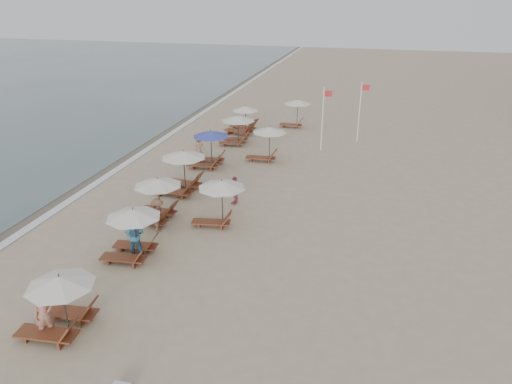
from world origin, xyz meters
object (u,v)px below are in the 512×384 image
(flag_pole_near, at_px, (323,116))
(beachgoer_mid_a, at_px, (135,235))
(lounger_station_4, at_px, (208,149))
(beachgoer_far_a, at_px, (235,190))
(lounger_station_0, at_px, (58,304))
(lounger_station_3, at_px, (180,173))
(lounger_station_2, at_px, (155,198))
(inland_station_1, at_px, (266,140))
(inland_station_2, at_px, (295,109))
(inland_station_0, at_px, (218,197))
(beachgoer_near, at_px, (44,314))
(beachgoer_far_b, at_px, (199,146))
(lounger_station_1, at_px, (131,233))
(lounger_station_5, at_px, (236,128))
(beachgoer_mid_b, at_px, (158,215))
(lounger_station_6, at_px, (242,121))

(flag_pole_near, bearing_deg, beachgoer_mid_a, -109.81)
(lounger_station_4, xyz_separation_m, beachgoer_far_a, (3.30, -4.98, -0.39))
(lounger_station_0, height_order, lounger_station_3, lounger_station_3)
(lounger_station_2, distance_m, beachgoer_far_a, 4.19)
(lounger_station_4, height_order, inland_station_1, lounger_station_4)
(inland_station_2, height_order, flag_pole_near, flag_pole_near)
(beachgoer_mid_a, bearing_deg, inland_station_2, -100.42)
(lounger_station_2, bearing_deg, beachgoer_far_a, 41.60)
(lounger_station_0, height_order, beachgoer_mid_a, lounger_station_0)
(inland_station_0, bearing_deg, beachgoer_near, -107.78)
(lounger_station_2, xyz_separation_m, beachgoer_far_b, (-1.36, 9.24, -0.38))
(lounger_station_1, distance_m, inland_station_2, 21.81)
(lounger_station_0, relative_size, beachgoer_far_b, 1.69)
(inland_station_2, xyz_separation_m, flag_pole_near, (2.87, -5.45, 0.95))
(inland_station_0, height_order, inland_station_2, same)
(lounger_station_3, relative_size, lounger_station_5, 1.10)
(inland_station_0, distance_m, beachgoer_mid_b, 2.83)
(lounger_station_0, xyz_separation_m, lounger_station_1, (0.04, 4.72, 0.13))
(lounger_station_4, height_order, beachgoer_mid_b, lounger_station_4)
(inland_station_1, bearing_deg, lounger_station_5, 134.77)
(lounger_station_3, distance_m, beachgoer_mid_a, 6.71)
(lounger_station_4, bearing_deg, lounger_station_1, -86.19)
(lounger_station_3, height_order, beachgoer_near, lounger_station_3)
(lounger_station_0, height_order, inland_station_0, inland_station_0)
(flag_pole_near, bearing_deg, lounger_station_6, 156.79)
(lounger_station_0, height_order, lounger_station_1, lounger_station_1)
(beachgoer_far_a, xyz_separation_m, flag_pole_near, (3.19, 10.00, 1.66))
(lounger_station_2, xyz_separation_m, inland_station_0, (3.06, 0.25, 0.31))
(lounger_station_4, height_order, inland_station_0, lounger_station_4)
(lounger_station_2, bearing_deg, lounger_station_4, 91.32)
(lounger_station_6, bearing_deg, lounger_station_4, -89.46)
(lounger_station_3, xyz_separation_m, inland_station_2, (3.67, 14.71, 0.33))
(lounger_station_0, distance_m, inland_station_0, 8.76)
(lounger_station_0, xyz_separation_m, flag_pole_near, (5.78, 20.90, 1.39))
(inland_station_1, bearing_deg, inland_station_0, -90.15)
(inland_station_0, distance_m, inland_station_1, 9.45)
(lounger_station_3, distance_m, inland_station_2, 15.17)
(lounger_station_5, distance_m, inland_station_0, 12.72)
(inland_station_0, relative_size, beachgoer_mid_a, 1.40)
(beachgoer_far_a, relative_size, beachgoer_far_b, 1.00)
(lounger_station_2, xyz_separation_m, lounger_station_3, (-0.24, 3.50, -0.01))
(inland_station_0, bearing_deg, lounger_station_4, 113.34)
(beachgoer_far_b, bearing_deg, inland_station_1, -52.69)
(beachgoer_mid_a, bearing_deg, beachgoer_near, 83.81)
(lounger_station_6, distance_m, beachgoer_far_b, 6.44)
(lounger_station_0, xyz_separation_m, lounger_station_3, (-0.76, 11.63, 0.11))
(lounger_station_1, distance_m, beachgoer_far_b, 12.80)
(lounger_station_0, xyz_separation_m, inland_station_1, (2.56, 17.83, 0.37))
(inland_station_2, distance_m, flag_pole_near, 6.23)
(lounger_station_2, distance_m, lounger_station_6, 15.58)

